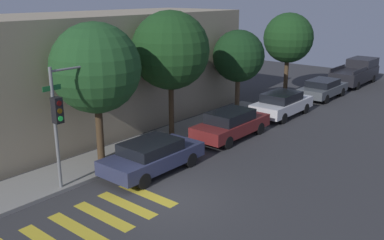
# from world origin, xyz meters

# --- Properties ---
(ground_plane) EXTENTS (60.00, 60.00, 0.00)m
(ground_plane) POSITION_xyz_m (0.00, 0.00, 0.00)
(ground_plane) COLOR #333335
(sidewalk) EXTENTS (26.00, 2.37, 0.14)m
(sidewalk) POSITION_xyz_m (0.00, 4.39, 0.07)
(sidewalk) COLOR gray
(sidewalk) RESTS_ON ground
(building_row) EXTENTS (26.00, 6.00, 5.89)m
(building_row) POSITION_xyz_m (0.00, 8.97, 2.94)
(building_row) COLOR gray
(building_row) RESTS_ON ground
(crosswalk) EXTENTS (6.39, 2.60, 0.00)m
(crosswalk) POSITION_xyz_m (-3.22, 0.80, 0.00)
(crosswalk) COLOR gold
(crosswalk) RESTS_ON ground
(traffic_light_pole) EXTENTS (2.12, 0.56, 4.50)m
(traffic_light_pole) POSITION_xyz_m (-1.60, 3.36, 3.15)
(traffic_light_pole) COLOR slate
(traffic_light_pole) RESTS_ON ground
(sedan_near_corner) EXTENTS (4.31, 1.88, 1.31)m
(sedan_near_corner) POSITION_xyz_m (1.33, 2.10, 0.70)
(sedan_near_corner) COLOR #2D3351
(sedan_near_corner) RESTS_ON ground
(sedan_middle) EXTENTS (4.48, 1.78, 1.39)m
(sedan_middle) POSITION_xyz_m (6.76, 2.10, 0.73)
(sedan_middle) COLOR maroon
(sedan_middle) RESTS_ON ground
(sedan_far_end) EXTENTS (4.38, 1.86, 1.40)m
(sedan_far_end) POSITION_xyz_m (11.91, 2.10, 0.74)
(sedan_far_end) COLOR silver
(sedan_far_end) RESTS_ON ground
(sedan_tail_of_row) EXTENTS (4.39, 1.82, 1.29)m
(sedan_tail_of_row) POSITION_xyz_m (17.64, 2.10, 0.69)
(sedan_tail_of_row) COLOR #4C5156
(sedan_tail_of_row) RESTS_ON ground
(pickup_truck) EXTENTS (5.67, 1.98, 1.88)m
(pickup_truck) POSITION_xyz_m (23.91, 2.10, 0.93)
(pickup_truck) COLOR black
(pickup_truck) RESTS_ON ground
(tree_near_corner) EXTENTS (3.62, 3.62, 5.84)m
(tree_near_corner) POSITION_xyz_m (0.63, 4.44, 4.02)
(tree_near_corner) COLOR #42301E
(tree_near_corner) RESTS_ON ground
(tree_midblock) EXTENTS (3.71, 3.71, 6.15)m
(tree_midblock) POSITION_xyz_m (5.01, 4.44, 4.28)
(tree_midblock) COLOR #42301E
(tree_midblock) RESTS_ON ground
(tree_far_end) EXTENTS (2.99, 2.99, 4.90)m
(tree_far_end) POSITION_xyz_m (10.76, 4.44, 3.39)
(tree_far_end) COLOR brown
(tree_far_end) RESTS_ON ground
(tree_behind_truck) EXTENTS (3.34, 3.34, 5.65)m
(tree_behind_truck) POSITION_xyz_m (16.73, 4.44, 3.96)
(tree_behind_truck) COLOR #4C3823
(tree_behind_truck) RESTS_ON ground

